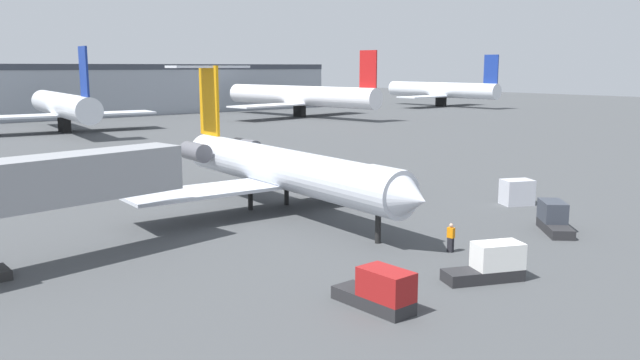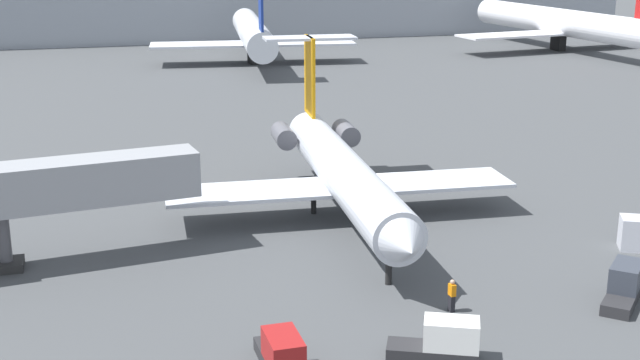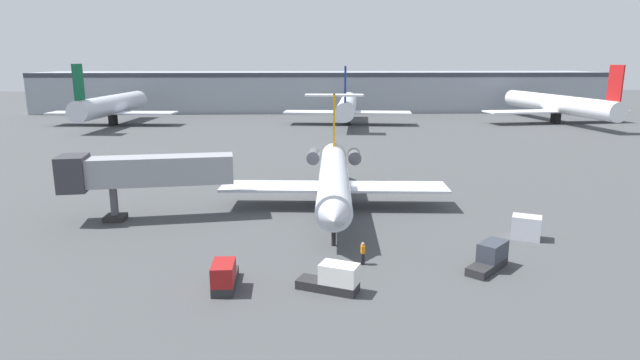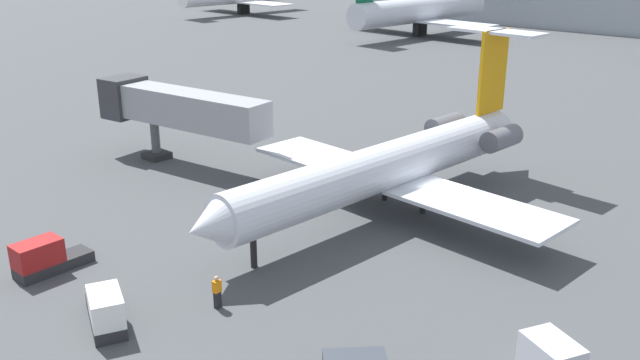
% 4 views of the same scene
% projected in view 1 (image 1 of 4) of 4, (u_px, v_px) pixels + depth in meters
% --- Properties ---
extents(ground_plane, '(400.00, 400.00, 0.10)m').
position_uv_depth(ground_plane, '(302.00, 203.00, 51.18)').
color(ground_plane, '#424447').
extents(regional_jet, '(22.94, 29.29, 10.60)m').
position_uv_depth(regional_jet, '(277.00, 166.00, 47.77)').
color(regional_jet, silver).
rests_on(regional_jet, ground_plane).
extents(jet_bridge, '(15.63, 4.95, 6.19)m').
position_uv_depth(jet_bridge, '(27.00, 186.00, 33.41)').
color(jet_bridge, gray).
rests_on(jet_bridge, ground_plane).
extents(ground_crew_marshaller, '(0.29, 0.42, 1.69)m').
position_uv_depth(ground_crew_marshaller, '(451.00, 238.00, 37.26)').
color(ground_crew_marshaller, black).
rests_on(ground_crew_marshaller, ground_plane).
extents(baggage_tug_lead, '(1.47, 4.02, 1.90)m').
position_uv_depth(baggage_tug_lead, '(380.00, 291.00, 28.43)').
color(baggage_tug_lead, '#262628').
rests_on(baggage_tug_lead, ground_plane).
extents(baggage_tug_trailing, '(4.22, 2.92, 1.90)m').
position_uv_depth(baggage_tug_trailing, '(491.00, 264.00, 32.37)').
color(baggage_tug_trailing, '#262628').
rests_on(baggage_tug_trailing, ground_plane).
extents(baggage_tug_spare, '(3.78, 3.85, 1.90)m').
position_uv_depth(baggage_tug_spare, '(554.00, 218.00, 42.05)').
color(baggage_tug_spare, '#262628').
rests_on(baggage_tug_spare, ground_plane).
extents(cargo_container_uld, '(2.74, 2.41, 1.95)m').
position_uv_depth(cargo_container_uld, '(517.00, 192.00, 50.07)').
color(cargo_container_uld, silver).
rests_on(cargo_container_uld, ground_plane).
extents(parked_airliner_centre, '(29.16, 34.32, 13.30)m').
position_uv_depth(parked_airliner_centre, '(63.00, 106.00, 104.08)').
color(parked_airliner_centre, silver).
rests_on(parked_airliner_centre, ground_plane).
extents(parked_airliner_east_mid, '(34.67, 40.90, 13.51)m').
position_uv_depth(parked_airliner_east_mid, '(300.00, 96.00, 135.71)').
color(parked_airliner_east_mid, white).
rests_on(parked_airliner_east_mid, ground_plane).
extents(parked_airliner_east_end, '(28.81, 34.20, 13.33)m').
position_uv_depth(parked_airliner_east_end, '(442.00, 90.00, 171.40)').
color(parked_airliner_east_end, silver).
rests_on(parked_airliner_east_end, ground_plane).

